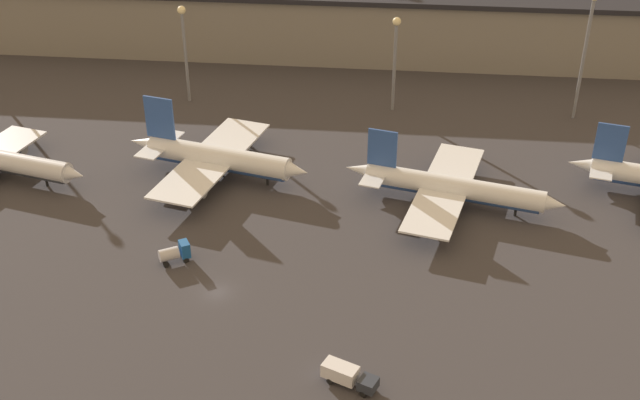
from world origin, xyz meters
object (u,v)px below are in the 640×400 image
service_vehicle_4 (175,253)px  airplane_2 (451,188)px  airplane_1 (216,158)px  service_vehicle_3 (348,375)px

service_vehicle_4 → airplane_2: bearing=-3.5°
service_vehicle_4 → airplane_1: bearing=58.3°
service_vehicle_3 → service_vehicle_4: 38.43m
service_vehicle_3 → service_vehicle_4: service_vehicle_4 is taller
airplane_1 → service_vehicle_4: bearing=-77.7°
airplane_1 → airplane_2: size_ratio=0.93×
airplane_1 → service_vehicle_4: (-0.61, -28.29, -2.11)m
service_vehicle_4 → service_vehicle_3: bearing=-70.3°
airplane_1 → service_vehicle_4: 28.37m
airplane_1 → airplane_2: airplane_1 is taller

